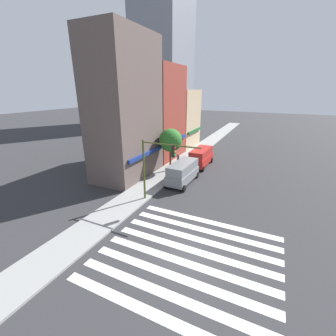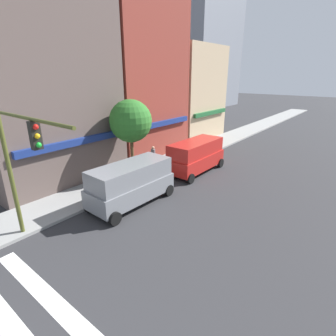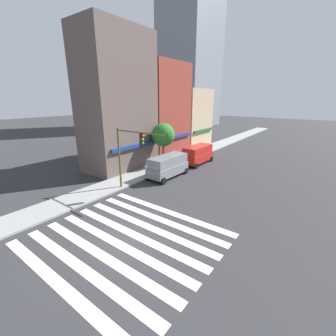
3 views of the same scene
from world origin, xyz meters
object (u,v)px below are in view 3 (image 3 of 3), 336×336
van_red (198,154)px  street_tree (163,135)px  pedestrian_grey_coat (174,156)px  traffic_signal (129,149)px  van_grey (168,165)px

van_red → street_tree: size_ratio=0.96×
van_red → pedestrian_grey_coat: 3.14m
traffic_signal → van_red: traffic_signal is taller
van_grey → van_red: same height
traffic_signal → street_tree: (8.07, 2.41, -0.02)m
van_red → street_tree: 5.36m
traffic_signal → street_tree: size_ratio=1.09×
van_red → street_tree: (-3.70, 2.80, 2.68)m
street_tree → van_red: bearing=-37.1°
pedestrian_grey_coat → street_tree: size_ratio=0.34×
traffic_signal → van_grey: size_ratio=1.13×
traffic_signal → van_red: 12.08m
pedestrian_grey_coat → street_tree: bearing=-144.3°
traffic_signal → pedestrian_grey_coat: bearing=12.1°
traffic_signal → street_tree: bearing=16.6°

